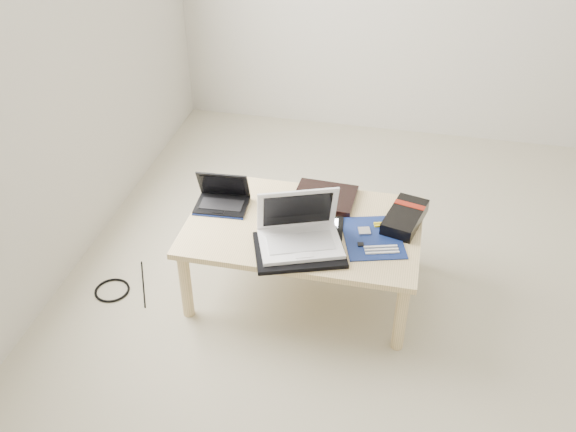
% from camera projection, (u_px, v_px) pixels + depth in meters
% --- Properties ---
extents(ground, '(4.00, 4.00, 0.00)m').
position_uv_depth(ground, '(461.00, 339.00, 2.97)').
color(ground, '#BEB69A').
rests_on(ground, ground).
extents(coffee_table, '(1.10, 0.70, 0.40)m').
position_uv_depth(coffee_table, '(303.00, 232.00, 3.05)').
color(coffee_table, '#E7C58B').
rests_on(coffee_table, ground).
extents(book, '(0.31, 0.26, 0.03)m').
position_uv_depth(book, '(325.00, 197.00, 3.19)').
color(book, black).
rests_on(book, coffee_table).
extents(netbook, '(0.26, 0.20, 0.18)m').
position_uv_depth(netbook, '(222.00, 199.00, 3.13)').
color(netbook, black).
rests_on(netbook, coffee_table).
extents(tablet, '(0.27, 0.21, 0.01)m').
position_uv_depth(tablet, '(316.00, 228.00, 2.99)').
color(tablet, black).
rests_on(tablet, coffee_table).
extents(remote, '(0.11, 0.22, 0.02)m').
position_uv_depth(remote, '(327.00, 216.00, 3.06)').
color(remote, '#AEAEB3').
rests_on(remote, coffee_table).
extents(neoprene_sleeve, '(0.47, 0.40, 0.02)m').
position_uv_depth(neoprene_sleeve, '(299.00, 250.00, 2.85)').
color(neoprene_sleeve, black).
rests_on(neoprene_sleeve, coffee_table).
extents(white_laptop, '(0.43, 0.37, 0.25)m').
position_uv_depth(white_laptop, '(299.00, 232.00, 2.86)').
color(white_laptop, white).
rests_on(white_laptop, neoprene_sleeve).
extents(motherboard, '(0.34, 0.38, 0.02)m').
position_uv_depth(motherboard, '(373.00, 238.00, 2.94)').
color(motherboard, '#0B1A4A').
rests_on(motherboard, coffee_table).
extents(gpu_box, '(0.22, 0.32, 0.07)m').
position_uv_depth(gpu_box, '(405.00, 217.00, 3.02)').
color(gpu_box, black).
rests_on(gpu_box, coffee_table).
extents(cable_coil, '(0.12, 0.12, 0.01)m').
position_uv_depth(cable_coil, '(270.00, 224.00, 3.02)').
color(cable_coil, black).
rests_on(cable_coil, coffee_table).
extents(floor_cable_coil, '(0.18, 0.18, 0.01)m').
position_uv_depth(floor_cable_coil, '(112.00, 290.00, 3.23)').
color(floor_cable_coil, black).
rests_on(floor_cable_coil, ground).
extents(floor_cable_trail, '(0.16, 0.33, 0.01)m').
position_uv_depth(floor_cable_trail, '(143.00, 284.00, 3.28)').
color(floor_cable_trail, black).
rests_on(floor_cable_trail, ground).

